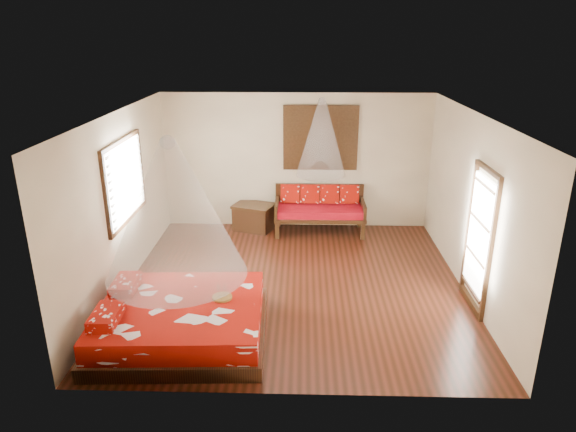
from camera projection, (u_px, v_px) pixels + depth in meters
The scene contains 10 objects.
room at pixel (294, 204), 8.04m from camera, with size 5.54×5.54×2.84m.
bed at pixel (180, 320), 6.97m from camera, with size 2.33×2.12×0.65m.
daybed at pixel (320, 207), 10.56m from camera, with size 1.84×0.82×0.96m.
storage_chest at pixel (254, 217), 10.75m from camera, with size 0.95×0.82×0.55m.
shutter_panel at pixel (321, 138), 10.41m from camera, with size 1.52×0.06×1.32m.
window_left at pixel (125, 180), 8.19m from camera, with size 0.10×1.74×1.34m.
glazed_door at pixel (479, 240), 7.51m from camera, with size 0.08×1.02×2.16m.
wine_tray at pixel (222, 294), 7.02m from camera, with size 0.28×0.28×0.22m.
mosquito_net_main at pixel (173, 209), 6.42m from camera, with size 1.82×1.82×1.80m, color white.
mosquito_net_daybed at pixel (321, 138), 9.93m from camera, with size 0.98×0.98×1.50m, color white.
Camera 1 is at (0.11, -7.62, 3.96)m, focal length 32.00 mm.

